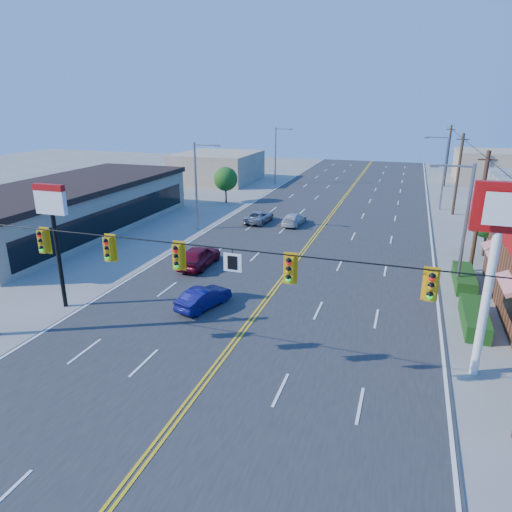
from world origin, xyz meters
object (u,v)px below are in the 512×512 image
(kfc_pylon, at_px, (496,243))
(signal_span, at_px, (202,272))
(car_blue, at_px, (204,298))
(car_magenta, at_px, (199,257))
(car_white, at_px, (294,220))
(pizza_hut_sign, at_px, (53,221))
(car_silver, at_px, (259,217))

(kfc_pylon, bearing_deg, signal_span, -160.22)
(kfc_pylon, bearing_deg, car_blue, 170.62)
(signal_span, xyz_separation_m, car_magenta, (-6.29, 12.60, -4.12))
(car_white, bearing_deg, pizza_hut_sign, 73.87)
(signal_span, height_order, car_magenta, signal_span)
(car_magenta, height_order, car_silver, car_magenta)
(signal_span, height_order, kfc_pylon, signal_span)
(kfc_pylon, xyz_separation_m, pizza_hut_sign, (-22.00, 0.00, -0.86))
(kfc_pylon, relative_size, pizza_hut_sign, 1.24)
(car_magenta, relative_size, car_silver, 1.07)
(signal_span, bearing_deg, car_silver, 103.27)
(car_magenta, relative_size, car_blue, 1.22)
(kfc_pylon, distance_m, pizza_hut_sign, 22.02)
(signal_span, bearing_deg, car_white, 95.71)
(car_blue, bearing_deg, car_silver, -64.28)
(kfc_pylon, relative_size, car_magenta, 1.89)
(car_blue, height_order, car_white, car_blue)
(car_white, xyz_separation_m, car_silver, (-3.53, -0.15, 0.01))
(car_magenta, bearing_deg, pizza_hut_sign, 61.88)
(signal_span, bearing_deg, pizza_hut_sign, 159.81)
(car_blue, bearing_deg, signal_span, 132.34)
(car_silver, bearing_deg, car_white, -174.65)
(signal_span, bearing_deg, car_magenta, 116.54)
(pizza_hut_sign, distance_m, car_blue, 9.38)
(signal_span, height_order, car_white, signal_span)
(signal_span, bearing_deg, car_blue, 115.58)
(signal_span, relative_size, car_blue, 6.58)
(pizza_hut_sign, relative_size, car_blue, 1.85)
(pizza_hut_sign, xyz_separation_m, car_white, (8.26, 22.22, -4.61))
(kfc_pylon, bearing_deg, car_silver, 128.04)
(pizza_hut_sign, height_order, car_blue, pizza_hut_sign)
(kfc_pylon, relative_size, car_blue, 2.30)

